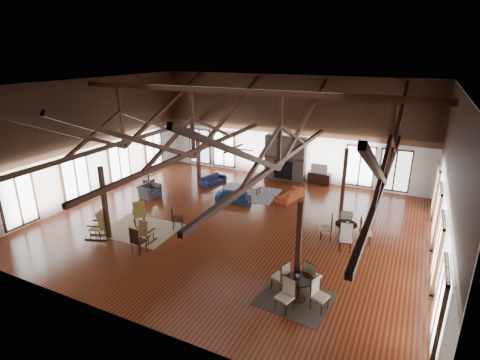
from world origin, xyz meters
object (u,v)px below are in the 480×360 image
at_px(cafe_table_far, 346,229).
at_px(tv_console, 319,178).
at_px(cafe_table_near, 299,285).
at_px(coffee_table, 250,186).
at_px(sofa_navy_left, 213,180).
at_px(sofa_orange, 290,194).
at_px(sofa_navy_front, 233,197).
at_px(armchair, 150,191).

relative_size(cafe_table_far, tv_console, 1.61).
xyz_separation_m(cafe_table_near, tv_console, (-2.16, 10.70, -0.19)).
bearing_deg(coffee_table, cafe_table_near, -41.73).
distance_m(sofa_navy_left, sofa_orange, 4.75).
xyz_separation_m(sofa_navy_left, coffee_table, (2.53, -0.42, 0.13)).
bearing_deg(sofa_orange, sofa_navy_front, -45.38).
distance_m(cafe_table_near, cafe_table_far, 4.43).
height_order(sofa_navy_front, cafe_table_far, cafe_table_far).
height_order(sofa_navy_front, sofa_orange, sofa_orange).
xyz_separation_m(sofa_navy_front, coffee_table, (0.24, 1.52, 0.13)).
bearing_deg(sofa_navy_front, coffee_table, 72.08).
distance_m(armchair, cafe_table_far, 10.16).
distance_m(sofa_navy_left, coffee_table, 2.56).
distance_m(armchair, tv_console, 9.50).
bearing_deg(sofa_orange, armchair, -55.41).
bearing_deg(cafe_table_near, sofa_orange, 110.64).
bearing_deg(armchair, sofa_navy_left, -25.61).
height_order(sofa_orange, cafe_table_far, cafe_table_far).
bearing_deg(sofa_orange, tv_console, 177.55).
height_order(coffee_table, cafe_table_near, cafe_table_near).
xyz_separation_m(sofa_orange, cafe_table_far, (3.44, -3.29, 0.25)).
relative_size(sofa_orange, coffee_table, 1.53).
bearing_deg(sofa_orange, cafe_table_near, 31.92).
distance_m(sofa_orange, coffee_table, 2.22).
relative_size(sofa_navy_left, cafe_table_far, 0.82).
bearing_deg(armchair, cafe_table_near, -110.71).
bearing_deg(tv_console, armchair, -141.58).
height_order(sofa_orange, armchair, armchair).
height_order(armchair, tv_console, armchair).
bearing_deg(coffee_table, sofa_navy_front, -84.64).
bearing_deg(sofa_navy_front, tv_console, 46.50).
bearing_deg(armchair, sofa_orange, -60.87).
distance_m(sofa_navy_front, cafe_table_near, 8.10).
distance_m(coffee_table, cafe_table_near, 9.16).
distance_m(cafe_table_near, tv_console, 10.92).
bearing_deg(cafe_table_far, armchair, 177.77).
relative_size(armchair, tv_console, 0.80).
distance_m(coffee_table, armchair, 5.30).
height_order(sofa_orange, cafe_table_near, cafe_table_near).
bearing_deg(tv_console, sofa_navy_left, -153.90).
bearing_deg(tv_console, cafe_table_near, -78.59).
bearing_deg(coffee_table, sofa_orange, 16.67).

